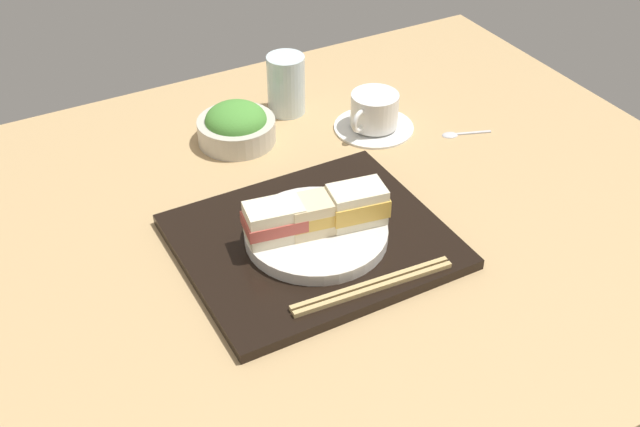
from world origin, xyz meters
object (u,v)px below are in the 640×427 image
Objects in this scene: sandwich_near at (274,222)px; sandwich_middle at (316,214)px; sandwich_far at (357,205)px; chopsticks_pair at (373,286)px; coffee_cup at (374,114)px; salad_bowl at (236,126)px; teaspoon at (456,133)px; sandwich_plate at (316,233)px; drinking_glass at (286,84)px.

sandwich_middle is at bearing -10.67° from sandwich_near.
sandwich_far reaches higher than chopsticks_pair.
chopsticks_pair is 1.66× the size of coffee_cup.
sandwich_near is 0.64× the size of coffee_cup.
sandwich_far is (11.69, -2.20, 0.14)cm from sandwich_near.
sandwich_middle is 31.35cm from salad_bowl.
sandwich_far is 1.03× the size of teaspoon.
teaspoon is (33.76, 27.49, -1.57)cm from chopsticks_pair.
sandwich_middle is (-0.00, 0.00, 3.39)cm from sandwich_plate.
sandwich_far reaches higher than sandwich_near.
drinking_glass is at bearing 135.77° from teaspoon.
sandwich_far is at bearing -10.67° from sandwich_middle.
drinking_glass is (13.54, 36.14, -0.51)cm from sandwich_middle.
coffee_cup is (18.15, 24.63, -3.16)cm from sandwich_far.
salad_bowl is at bearing -157.37° from drinking_glass.
sandwich_near is 0.39× the size of chopsticks_pair.
sandwich_far is at bearing -10.67° from sandwich_near.
sandwich_far is 0.67× the size of salad_bowl.
chopsticks_pair is 2.16× the size of drinking_glass.
drinking_glass reaches higher than coffee_cup.
chopsticks_pair is (-4.28, -11.46, -4.17)cm from sandwich_far.
sandwich_near is 16.05cm from chopsticks_pair.
coffee_cup is 1.30× the size of drinking_glass.
sandwich_plate is 1.88× the size of drinking_glass.
sandwich_far is 30.76cm from coffee_cup.
drinking_glass is (7.69, 37.24, -0.76)cm from sandwich_far.
sandwich_near reaches higher than coffee_cup.
sandwich_plate is at bearing -110.54° from drinking_glass.
sandwich_near is 1.06× the size of sandwich_middle.
salad_bowl is (1.63, 31.18, -2.90)cm from sandwich_middle.
sandwich_far is 32.70cm from salad_bowl.
sandwich_near is 5.95cm from sandwich_middle.
sandwich_far is (5.85, -1.10, 3.64)cm from sandwich_plate.
sandwich_far is at bearing -126.40° from coffee_cup.
sandwich_far is at bearing 69.51° from chopsticks_pair.
salad_bowl is 43.75cm from chopsticks_pair.
teaspoon is (41.17, 13.83, -5.60)cm from sandwich_near.
sandwich_middle reaches higher than coffee_cup.
sandwich_middle is 0.60× the size of coffee_cup.
coffee_cup is 16.56cm from drinking_glass.
sandwich_far is 0.38× the size of chopsticks_pair.
sandwich_near is 43.79cm from teaspoon.
salad_bowl is at bearing 87.00° from sandwich_plate.
sandwich_far reaches higher than coffee_cup.
chopsticks_pair is at bearing -103.81° from drinking_glass.
sandwich_near reaches higher than teaspoon.
sandwich_plate reaches higher than teaspoon.
sandwich_far is 38.04cm from drinking_glass.
sandwich_near reaches higher than sandwich_plate.
drinking_glass reaches higher than sandwich_near.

